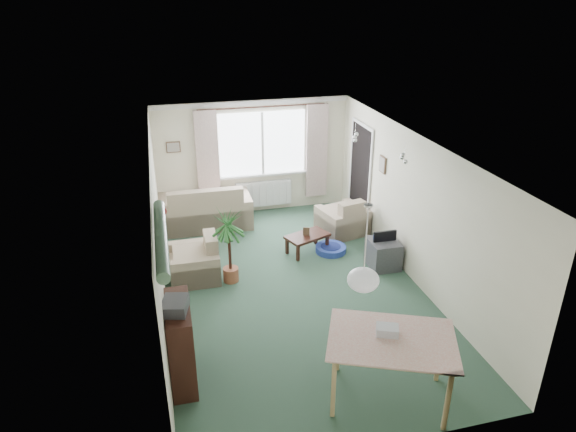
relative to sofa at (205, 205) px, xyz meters
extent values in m
plane|color=#2C4939|center=(1.10, -2.75, -0.45)|extent=(6.50, 6.50, 0.00)
cube|color=white|center=(1.30, 0.48, 1.05)|extent=(1.80, 0.03, 1.30)
cube|color=black|center=(1.30, 0.40, 1.82)|extent=(2.60, 0.03, 0.03)
cube|color=beige|center=(0.15, 0.38, 0.82)|extent=(0.45, 0.08, 2.00)
cube|color=beige|center=(2.45, 0.38, 0.82)|extent=(0.45, 0.08, 2.00)
cube|color=white|center=(1.30, 0.44, -0.05)|extent=(1.20, 0.10, 0.55)
cube|color=black|center=(3.08, -0.55, 0.55)|extent=(0.03, 0.95, 2.00)
sphere|color=white|center=(1.30, -5.05, 1.03)|extent=(0.36, 0.36, 0.36)
cylinder|color=#196626|center=(-0.82, -5.05, 1.83)|extent=(1.60, 1.60, 0.12)
sphere|color=silver|center=(2.40, -1.85, 1.77)|extent=(0.20, 0.20, 0.20)
sphere|color=silver|center=(2.70, -3.05, 1.77)|extent=(0.20, 0.20, 0.20)
cube|color=brown|center=(-0.50, 0.48, 1.10)|extent=(0.28, 0.03, 0.22)
cube|color=brown|center=(3.08, -1.55, 1.10)|extent=(0.03, 0.24, 0.30)
cube|color=#BDA78F|center=(0.00, 0.00, 0.00)|extent=(1.83, 0.98, 0.91)
cube|color=beige|center=(2.58, -0.99, -0.08)|extent=(1.00, 0.97, 0.75)
cube|color=tan|center=(-0.40, -2.01, -0.08)|extent=(0.80, 0.85, 0.75)
cube|color=black|center=(1.68, -1.62, -0.28)|extent=(0.88, 0.68, 0.35)
cube|color=brown|center=(1.65, -1.63, -0.03)|extent=(0.12, 0.06, 0.16)
cube|color=black|center=(-0.74, -4.44, 0.08)|extent=(0.30, 0.88, 1.07)
cube|color=#313135|center=(-0.76, -4.53, 0.69)|extent=(0.35, 0.41, 0.14)
cylinder|color=#26591E|center=(0.17, -2.27, 0.18)|extent=(0.58, 0.58, 1.28)
cube|color=tan|center=(1.57, -5.35, -0.04)|extent=(1.57, 1.34, 0.83)
cube|color=silver|center=(1.55, -5.25, 0.43)|extent=(0.30, 0.26, 0.12)
cube|color=#3F3F45|center=(2.80, -2.45, -0.21)|extent=(0.50, 0.55, 0.49)
cylinder|color=#214C9B|center=(2.10, -1.72, -0.40)|extent=(0.72, 0.72, 0.11)
camera|label=1|loc=(-0.73, -9.60, 4.01)|focal=32.00mm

